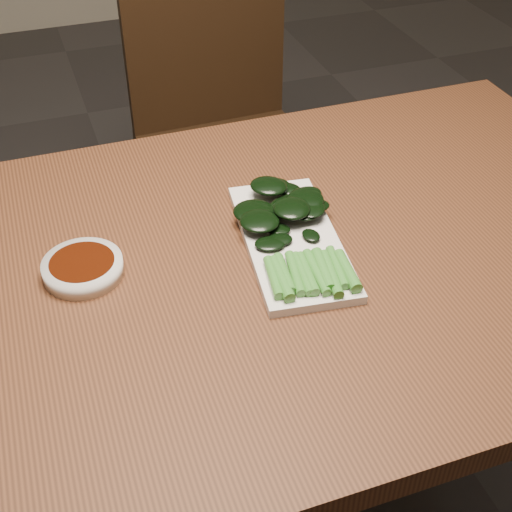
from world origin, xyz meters
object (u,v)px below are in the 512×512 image
at_px(sauce_bowl, 83,268).
at_px(serving_plate, 291,241).
at_px(table, 231,300).
at_px(chair_far, 223,128).
at_px(gai_lan, 291,225).

height_order(sauce_bowl, serving_plate, sauce_bowl).
relative_size(table, chair_far, 1.57).
bearing_deg(serving_plate, table, -173.01).
height_order(table, gai_lan, gai_lan).
xyz_separation_m(table, chair_far, (0.24, 0.84, -0.19)).
relative_size(serving_plate, gai_lan, 1.04).
xyz_separation_m(sauce_bowl, gai_lan, (0.31, -0.02, 0.01)).
distance_m(serving_plate, gai_lan, 0.02).
bearing_deg(table, sauce_bowl, 167.21).
distance_m(sauce_bowl, gai_lan, 0.31).
distance_m(chair_far, sauce_bowl, 0.95).
bearing_deg(sauce_bowl, table, -12.79).
bearing_deg(gai_lan, table, -165.76).
xyz_separation_m(chair_far, serving_plate, (-0.14, -0.83, 0.27)).
bearing_deg(chair_far, serving_plate, -101.40).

